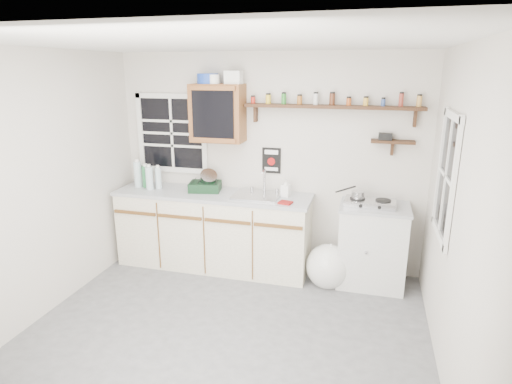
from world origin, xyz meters
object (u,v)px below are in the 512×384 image
Objects in this scene: spice_shelf at (332,106)px; dish_rack at (206,184)px; right_cabinet at (372,245)px; upper_cabinet at (218,113)px; hotplate at (370,203)px; main_cabinet at (214,230)px.

spice_shelf reaches higher than dish_rack.
spice_shelf is 4.73× the size of dish_rack.
right_cabinet is 2.25× the size of dish_rack.
upper_cabinet is at bearing -176.88° from spice_shelf.
upper_cabinet is at bearing 23.29° from dish_rack.
dish_rack is at bearing 179.17° from right_cabinet.
spice_shelf is (1.27, 0.07, 0.10)m from upper_cabinet.
upper_cabinet is at bearing 178.32° from hotplate.
upper_cabinet is 1.28m from spice_shelf.
spice_shelf is 3.53× the size of hotplate.
main_cabinet is at bearing -179.21° from right_cabinet.
spice_shelf is at bearing 159.14° from hotplate.
main_cabinet is 1.21× the size of spice_shelf.
upper_cabinet reaches higher than main_cabinet.
main_cabinet is 3.55× the size of upper_cabinet.
dish_rack is at bearing -178.61° from hotplate.
dish_rack is (-0.10, 0.05, 0.55)m from main_cabinet.
upper_cabinet is 1.96m from hotplate.
upper_cabinet reaches higher than right_cabinet.
spice_shelf is (1.31, 0.21, 1.47)m from main_cabinet.
main_cabinet is at bearing -170.74° from spice_shelf.
hotplate is (1.78, 0.01, 0.48)m from main_cabinet.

